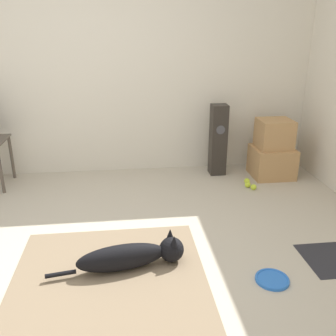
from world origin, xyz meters
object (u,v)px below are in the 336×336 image
object	(u,v)px
cardboard_box_lower	(272,162)
cardboard_box_upper	(274,134)
tennis_ball_near_speaker	(254,187)
tennis_ball_loose_on_carpet	(247,181)
tennis_ball_by_boxes	(248,185)
dog	(134,255)
frisbee	(272,279)
floor_speaker	(218,140)

from	to	relation	value
cardboard_box_lower	cardboard_box_upper	world-z (taller)	cardboard_box_upper
tennis_ball_near_speaker	tennis_ball_loose_on_carpet	size ratio (longest dim) A/B	1.00
cardboard_box_lower	tennis_ball_by_boxes	size ratio (longest dim) A/B	7.29
cardboard_box_upper	tennis_ball_loose_on_carpet	world-z (taller)	cardboard_box_upper
dog	frisbee	size ratio (longest dim) A/B	4.20
dog	tennis_ball_by_boxes	xyz separation A→B (m)	(1.34, 1.38, -0.08)
floor_speaker	tennis_ball_loose_on_carpet	bearing A→B (deg)	-54.24
tennis_ball_loose_on_carpet	tennis_ball_by_boxes	bearing A→B (deg)	-103.92
floor_speaker	tennis_ball_loose_on_carpet	distance (m)	0.61
tennis_ball_near_speaker	tennis_ball_loose_on_carpet	distance (m)	0.18
dog	tennis_ball_by_boxes	distance (m)	1.92
dog	tennis_ball_by_boxes	size ratio (longest dim) A/B	15.52
cardboard_box_lower	tennis_ball_near_speaker	bearing A→B (deg)	-131.99
dog	cardboard_box_lower	size ratio (longest dim) A/B	2.13
cardboard_box_upper	tennis_ball_by_boxes	xyz separation A→B (m)	(-0.40, -0.33, -0.50)
frisbee	floor_speaker	world-z (taller)	floor_speaker
cardboard_box_lower	tennis_ball_near_speaker	world-z (taller)	cardboard_box_lower
frisbee	dog	bearing A→B (deg)	164.49
cardboard_box_upper	floor_speaker	bearing A→B (deg)	166.25
tennis_ball_by_boxes	cardboard_box_lower	bearing A→B (deg)	38.65
frisbee	cardboard_box_lower	bearing A→B (deg)	69.08
floor_speaker	tennis_ball_loose_on_carpet	xyz separation A→B (m)	(0.27, -0.38, -0.40)
dog	tennis_ball_loose_on_carpet	world-z (taller)	dog
cardboard_box_lower	floor_speaker	size ratio (longest dim) A/B	0.56
dog	cardboard_box_upper	size ratio (longest dim) A/B	2.65
frisbee	cardboard_box_upper	distance (m)	2.18
tennis_ball_near_speaker	cardboard_box_upper	bearing A→B (deg)	48.74
cardboard_box_lower	floor_speaker	distance (m)	0.71
dog	floor_speaker	bearing A→B (deg)	59.57
frisbee	cardboard_box_upper	xyz separation A→B (m)	(0.75, 1.98, 0.52)
dog	frisbee	xyz separation A→B (m)	(0.98, -0.27, -0.10)
cardboard_box_lower	tennis_ball_by_boxes	xyz separation A→B (m)	(-0.40, -0.32, -0.15)
dog	frisbee	world-z (taller)	dog
frisbee	tennis_ball_by_boxes	size ratio (longest dim) A/B	3.70
floor_speaker	tennis_ball_by_boxes	xyz separation A→B (m)	(0.24, -0.48, -0.40)
dog	floor_speaker	world-z (taller)	floor_speaker
tennis_ball_near_speaker	frisbee	bearing A→B (deg)	-104.23
dog	floor_speaker	size ratio (longest dim) A/B	1.19
tennis_ball_by_boxes	tennis_ball_near_speaker	xyz separation A→B (m)	(0.04, -0.08, 0.00)
floor_speaker	tennis_ball_loose_on_carpet	size ratio (longest dim) A/B	13.06
cardboard_box_upper	tennis_ball_near_speaker	bearing A→B (deg)	-131.26
tennis_ball_loose_on_carpet	dog	bearing A→B (deg)	-132.54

